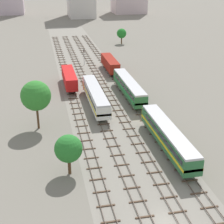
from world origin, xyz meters
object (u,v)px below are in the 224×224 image
Objects in this scene: diesel_railcar_centre_mid at (129,87)px; freight_boxcar_centre_far at (110,63)px; signal_post_nearest at (84,55)px; freight_boxcar_far_left_midfar at (69,78)px; diesel_railcar_left_near at (95,95)px; diesel_railcar_centre_nearest at (168,136)px.

freight_boxcar_centre_far is at bearing 89.98° from diesel_railcar_centre_mid.
diesel_railcar_centre_mid is at bearing -90.02° from freight_boxcar_centre_far.
signal_post_nearest reaches higher than freight_boxcar_centre_far.
freight_boxcar_far_left_midfar is 2.85× the size of signal_post_nearest.
signal_post_nearest is at bearing 126.86° from freight_boxcar_centre_far.
diesel_railcar_left_near is at bearing -154.87° from diesel_railcar_centre_mid.
diesel_railcar_centre_mid reaches higher than freight_boxcar_far_left_midfar.
diesel_railcar_centre_mid is 4.17× the size of signal_post_nearest.
diesel_railcar_centre_mid is at bearing 90.00° from diesel_railcar_centre_nearest.
diesel_railcar_centre_nearest is at bearing -83.42° from signal_post_nearest.
diesel_railcar_left_near is (-8.48, 21.20, 0.00)m from diesel_railcar_centre_nearest.
diesel_railcar_centre_mid is 16.31m from freight_boxcar_far_left_midfar.
diesel_railcar_left_near is 1.46× the size of freight_boxcar_far_left_midfar.
signal_post_nearest reaches higher than diesel_railcar_centre_mid.
freight_boxcar_centre_far is at bearing 41.48° from freight_boxcar_far_left_midfar.
diesel_railcar_left_near is 26.82m from freight_boxcar_centre_far.
signal_post_nearest is at bearing 101.99° from diesel_railcar_centre_mid.
diesel_railcar_centre_nearest is at bearing -90.01° from freight_boxcar_centre_far.
signal_post_nearest is at bearing 72.16° from freight_boxcar_far_left_midfar.
diesel_railcar_centre_nearest is 46.65m from freight_boxcar_centre_far.
diesel_railcar_centre_nearest is 1.00× the size of diesel_railcar_left_near.
diesel_railcar_left_near reaches higher than freight_boxcar_far_left_midfar.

